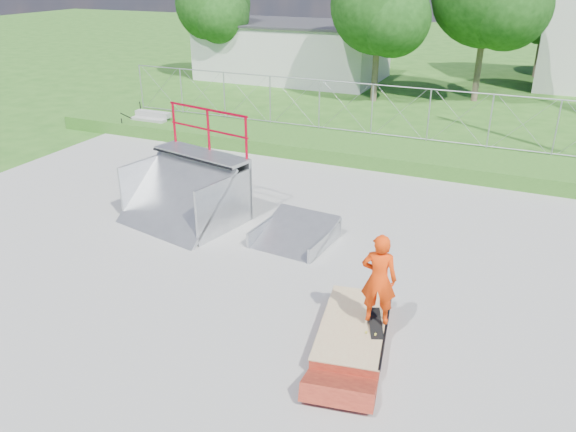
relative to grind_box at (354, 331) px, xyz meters
name	(u,v)px	position (x,y,z in m)	size (l,w,h in m)	color
ground	(228,285)	(-2.96, 0.70, -0.17)	(120.00, 120.00, 0.00)	#2A5D1A
concrete_pad	(227,285)	(-2.96, 0.70, -0.15)	(20.00, 16.00, 0.04)	#999997
grass_berm	(362,149)	(-2.96, 10.20, 0.08)	(24.00, 3.00, 0.50)	#2A5D1A
grind_box	(354,331)	(0.00, 0.00, 0.00)	(1.51, 2.50, 0.35)	maroon
quarter_pipe	(179,172)	(-5.56, 3.00, 1.20)	(2.75, 2.33, 2.75)	#999BA0
flat_bank_ramp	(294,233)	(-2.45, 3.06, 0.08)	(1.66, 1.77, 0.51)	#999BA0
skateboard	(375,324)	(0.36, 0.07, 0.22)	(0.22, 0.80, 0.02)	black
skater	(379,283)	(0.36, 0.07, 1.04)	(0.60, 0.39, 1.65)	#EA3707
concrete_stairs	(147,124)	(-11.46, 9.40, 0.23)	(1.50, 1.60, 0.80)	#999997
chain_link_fence	(372,110)	(-2.96, 11.20, 1.23)	(20.00, 0.06, 1.80)	#9B9DA2
utility_building_flat	(293,51)	(-10.96, 22.70, 1.33)	(10.00, 6.00, 3.00)	#BBBBB6
tree_left_near	(383,9)	(-4.71, 18.54, 4.06)	(4.76, 4.48, 6.65)	brown
tree_left_far	(215,7)	(-14.73, 20.55, 3.76)	(4.42, 4.16, 6.18)	brown
tree_back_mid	(550,12)	(2.26, 28.56, 3.46)	(4.08, 3.84, 5.70)	brown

